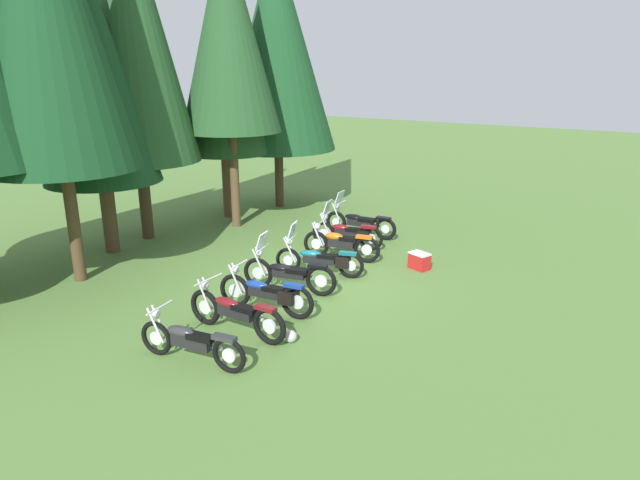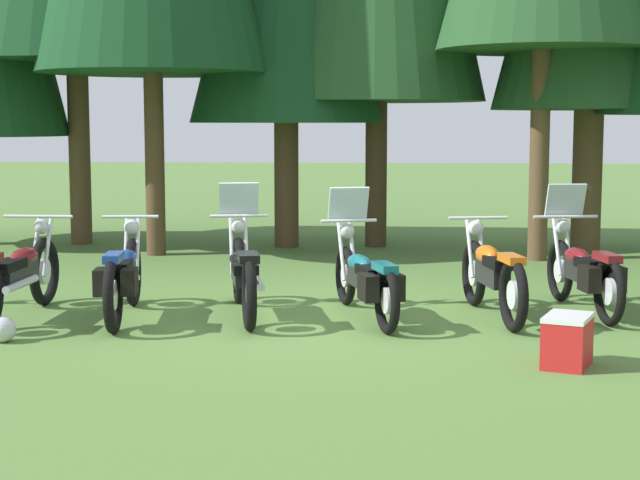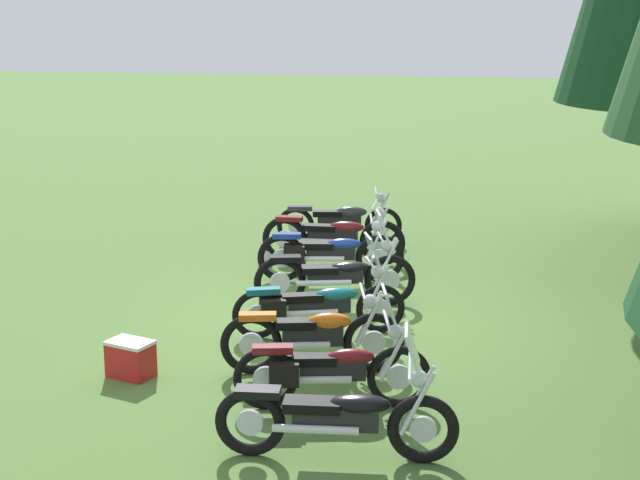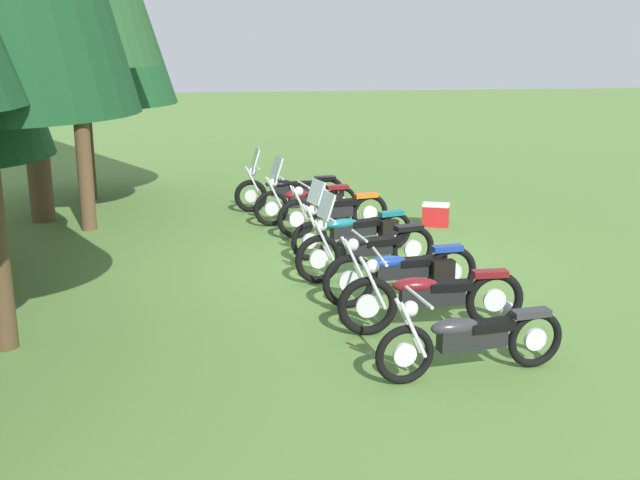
% 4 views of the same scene
% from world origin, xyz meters
% --- Properties ---
extents(ground_plane, '(80.00, 80.00, 0.00)m').
position_xyz_m(ground_plane, '(0.00, 0.00, 0.00)').
color(ground_plane, '#547A38').
extents(motorcycle_0, '(0.69, 2.23, 0.99)m').
position_xyz_m(motorcycle_0, '(-4.33, -0.41, 0.44)').
color(motorcycle_0, black).
rests_on(motorcycle_0, ground_plane).
extents(motorcycle_1, '(0.78, 2.40, 1.03)m').
position_xyz_m(motorcycle_1, '(-3.02, -0.35, 0.46)').
color(motorcycle_1, black).
rests_on(motorcycle_1, ground_plane).
extents(motorcycle_2, '(0.69, 2.28, 1.03)m').
position_xyz_m(motorcycle_2, '(-1.91, -0.29, 0.46)').
color(motorcycle_2, black).
rests_on(motorcycle_2, ground_plane).
extents(motorcycle_3, '(0.77, 2.30, 1.38)m').
position_xyz_m(motorcycle_3, '(-0.69, 0.02, 0.47)').
color(motorcycle_3, black).
rests_on(motorcycle_3, ground_plane).
extents(motorcycle_4, '(0.93, 2.22, 1.34)m').
position_xyz_m(motorcycle_4, '(0.61, -0.08, 0.44)').
color(motorcycle_4, black).
rests_on(motorcycle_4, ground_plane).
extents(motorcycle_5, '(0.70, 2.17, 1.02)m').
position_xyz_m(motorcycle_5, '(1.93, 0.09, 0.46)').
color(motorcycle_5, black).
rests_on(motorcycle_5, ground_plane).
extents(motorcycle_6, '(0.80, 2.14, 1.36)m').
position_xyz_m(motorcycle_6, '(2.94, 0.43, 0.46)').
color(motorcycle_6, black).
rests_on(motorcycle_6, ground_plane).
extents(motorcycle_7, '(0.72, 2.38, 1.36)m').
position_xyz_m(motorcycle_7, '(4.15, 0.69, 0.46)').
color(motorcycle_7, black).
rests_on(motorcycle_7, ground_plane).
extents(picnic_cooler, '(0.51, 0.61, 0.44)m').
position_xyz_m(picnic_cooler, '(2.37, -2.03, 0.22)').
color(picnic_cooler, red).
rests_on(picnic_cooler, ground_plane).
extents(dropped_helmet, '(0.24, 0.24, 0.24)m').
position_xyz_m(dropped_helmet, '(-2.74, -1.47, 0.12)').
color(dropped_helmet, silver).
rests_on(dropped_helmet, ground_plane).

